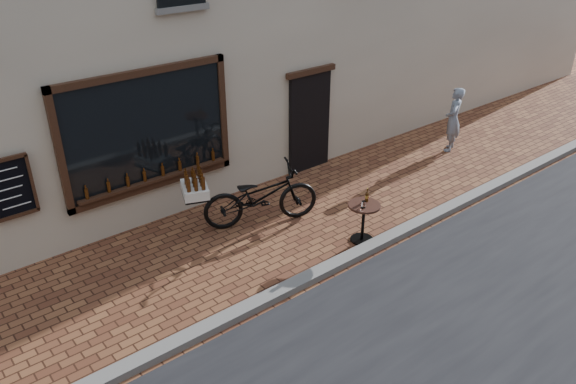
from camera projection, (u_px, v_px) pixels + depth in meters
ground at (356, 267)px, 9.47m from camera, size 90.00×90.00×0.00m
kerb at (348, 258)px, 9.58m from camera, size 90.00×0.25×0.12m
cargo_bicycle at (258, 196)px, 10.46m from camera, size 2.60×1.58×1.23m
bistro_table at (364, 215)px, 9.95m from camera, size 0.58×0.58×0.99m
pedestrian at (453, 119)px, 13.46m from camera, size 0.68×0.60×1.56m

